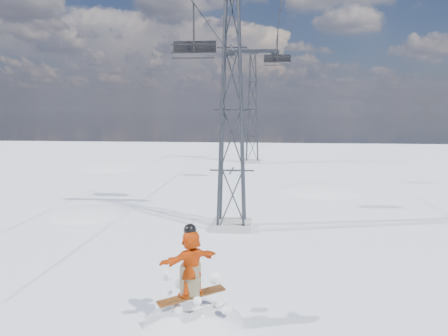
% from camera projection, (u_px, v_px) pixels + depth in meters
% --- Properties ---
extents(ground, '(120.00, 120.00, 0.00)m').
position_uv_depth(ground, '(181.00, 303.00, 12.62)').
color(ground, white).
rests_on(ground, ground).
extents(snow_terrain, '(39.00, 37.00, 22.00)m').
position_uv_depth(snow_terrain, '(177.00, 297.00, 35.33)').
color(snow_terrain, white).
rests_on(snow_terrain, ground).
extents(lift_tower_near, '(5.20, 1.80, 11.43)m').
position_uv_depth(lift_tower_near, '(232.00, 111.00, 19.68)').
color(lift_tower_near, '#999999').
rests_on(lift_tower_near, ground).
extents(lift_tower_far, '(5.20, 1.80, 11.43)m').
position_uv_depth(lift_tower_far, '(252.00, 110.00, 44.33)').
color(lift_tower_far, '#999999').
rests_on(lift_tower_far, ground).
extents(haul_cables, '(4.46, 51.00, 0.06)m').
position_uv_depth(haul_cables, '(246.00, 32.00, 30.29)').
color(haul_cables, black).
rests_on(haul_cables, ground).
extents(lift_chair_near, '(2.24, 0.64, 2.77)m').
position_uv_depth(lift_chair_near, '(194.00, 48.00, 22.39)').
color(lift_chair_near, black).
rests_on(lift_chair_near, ground).
extents(lift_chair_mid, '(1.87, 0.54, 2.32)m').
position_uv_depth(lift_chair_mid, '(277.00, 59.00, 30.44)').
color(lift_chair_mid, black).
rests_on(lift_chair_mid, ground).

